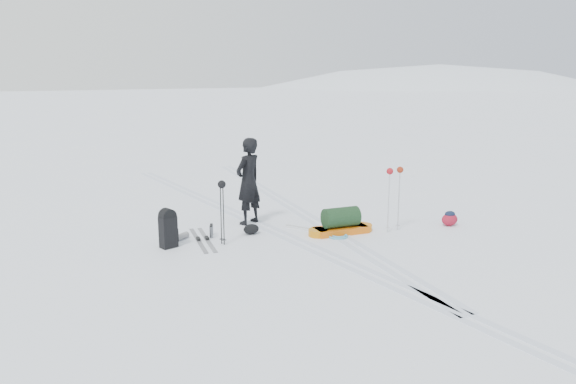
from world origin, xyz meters
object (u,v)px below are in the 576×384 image
expedition_rucksack (170,229)px  ski_poles_black (222,192)px  skier (248,181)px  pulk_sled (341,223)px

expedition_rucksack → ski_poles_black: bearing=-34.5°
skier → pulk_sled: size_ratio=1.29×
expedition_rucksack → ski_poles_black: ski_poles_black is taller
skier → expedition_rucksack: bearing=-2.8°
skier → expedition_rucksack: skier is taller
ski_poles_black → pulk_sled: bearing=7.5°
pulk_sled → expedition_rucksack: (-3.57, 0.88, 0.15)m
pulk_sled → expedition_rucksack: expedition_rucksack is taller
expedition_rucksack → skier: bearing=7.3°
pulk_sled → expedition_rucksack: 3.68m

